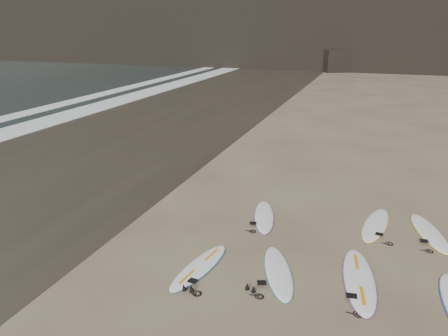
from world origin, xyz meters
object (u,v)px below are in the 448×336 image
at_px(surfboard_1, 278,272).
at_px(surfboard_5, 264,216).
at_px(surfboard_0, 200,267).
at_px(surfboard_7, 429,232).
at_px(surfboard_6, 376,224).
at_px(surfboard_2, 359,279).

relative_size(surfboard_1, surfboard_5, 1.02).
distance_m(surfboard_0, surfboard_5, 3.26).
height_order(surfboard_1, surfboard_7, surfboard_7).
bearing_deg(surfboard_6, surfboard_5, -161.75).
bearing_deg(surfboard_5, surfboard_2, -56.95).
bearing_deg(surfboard_5, surfboard_0, -117.52).
bearing_deg(surfboard_0, surfboard_5, 86.19).
height_order(surfboard_0, surfboard_5, surfboard_0).
xyz_separation_m(surfboard_0, surfboard_2, (3.50, 0.67, 0.01)).
bearing_deg(surfboard_2, surfboard_5, 129.36).
relative_size(surfboard_2, surfboard_7, 1.14).
xyz_separation_m(surfboard_1, surfboard_5, (-1.05, 2.79, -0.00)).
bearing_deg(surfboard_0, surfboard_2, 19.65).
height_order(surfboard_2, surfboard_6, surfboard_2).
height_order(surfboard_0, surfboard_1, same).
distance_m(surfboard_1, surfboard_6, 3.86).
xyz_separation_m(surfboard_1, surfboard_7, (3.39, 3.26, 0.00)).
relative_size(surfboard_5, surfboard_6, 0.95).
distance_m(surfboard_0, surfboard_6, 5.28).
height_order(surfboard_0, surfboard_7, surfboard_7).
bearing_deg(surfboard_1, surfboard_5, 90.01).
bearing_deg(surfboard_2, surfboard_0, -177.75).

